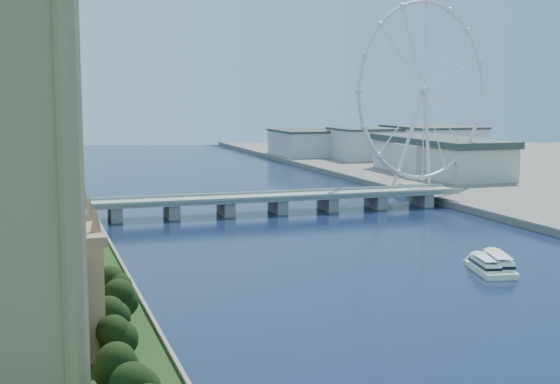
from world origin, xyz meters
name	(u,v)px	position (x,y,z in m)	size (l,w,h in m)	color
tree_row	(134,375)	(-113.00, 42.00, 9.77)	(9.03, 153.03, 22.57)	black
victoria_tower	(12,154)	(-135.00, 55.00, 54.49)	(28.16, 28.16, 112.00)	tan
parliament_range	(43,231)	(-128.00, 170.00, 18.48)	(24.00, 200.00, 70.00)	tan
big_ben	(35,93)	(-128.00, 278.00, 66.57)	(20.02, 20.02, 110.00)	tan
westminster_bridge	(278,201)	(0.00, 300.00, 6.63)	(220.00, 22.00, 9.50)	gray
london_eye	(424,92)	(119.98, 355.08, 67.52)	(113.60, 39.12, 124.30)	silver
county_hall	(439,178)	(175.00, 430.00, 0.00)	(54.00, 144.00, 35.00)	beige
city_skyline	(231,149)	(39.22, 560.08, 16.96)	(505.00, 280.00, 32.00)	beige
tour_boat_near	(484,273)	(28.75, 135.67, 0.00)	(7.39, 28.98, 6.39)	white
tour_boat_far	(498,271)	(34.63, 135.98, 0.00)	(8.25, 32.17, 7.13)	silver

